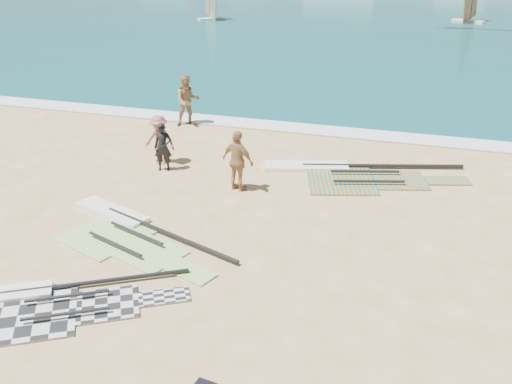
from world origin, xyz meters
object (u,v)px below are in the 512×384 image
(rig_orange, at_px, (348,173))
(person_wetsuit, at_px, (163,147))
(rig_green, at_px, (127,230))
(beachgoer_back, at_px, (238,161))
(beachgoer_mid, at_px, (160,140))
(rig_grey, at_px, (47,301))
(beachgoer_left, at_px, (188,101))

(rig_orange, bearing_deg, person_wetsuit, 177.15)
(rig_green, relative_size, beachgoer_back, 2.93)
(person_wetsuit, xyz_separation_m, beachgoer_mid, (-0.36, 0.53, 0.04))
(rig_grey, bearing_deg, beachgoer_left, 68.78)
(beachgoer_back, bearing_deg, rig_green, 79.02)
(beachgoer_left, distance_m, beachgoer_back, 6.65)
(beachgoer_mid, bearing_deg, person_wetsuit, -52.44)
(rig_orange, distance_m, beachgoer_back, 3.76)
(beachgoer_left, bearing_deg, beachgoer_mid, -110.19)
(rig_grey, xyz_separation_m, beachgoer_mid, (-1.17, 7.93, 0.77))
(person_wetsuit, relative_size, beachgoer_mid, 0.95)
(rig_green, bearing_deg, beachgoer_back, 80.91)
(rig_grey, relative_size, beachgoer_mid, 3.04)
(person_wetsuit, bearing_deg, beachgoer_mid, 108.84)
(beachgoer_left, bearing_deg, beachgoer_back, -84.67)
(person_wetsuit, bearing_deg, beachgoer_back, -31.31)
(rig_green, xyz_separation_m, rig_orange, (4.89, 5.48, 0.00))
(rig_grey, height_order, beachgoer_mid, beachgoer_mid)
(rig_orange, bearing_deg, rig_green, -147.59)
(rig_green, height_order, person_wetsuit, person_wetsuit)
(rig_grey, height_order, person_wetsuit, person_wetsuit)
(rig_green, height_order, beachgoer_mid, beachgoer_mid)
(rig_grey, distance_m, beachgoer_left, 12.20)
(rig_grey, xyz_separation_m, rig_orange, (4.98, 8.73, 0.00))
(rig_grey, relative_size, beachgoer_back, 2.72)
(beachgoer_back, bearing_deg, person_wetsuit, 2.85)
(rig_orange, xyz_separation_m, beachgoer_left, (-6.88, 3.28, 0.96))
(person_wetsuit, xyz_separation_m, beachgoer_left, (-1.10, 4.61, 0.23))
(rig_grey, height_order, beachgoer_left, beachgoer_left)
(rig_green, xyz_separation_m, beachgoer_mid, (-1.25, 4.67, 0.77))
(rig_grey, height_order, rig_green, rig_green)
(rig_orange, xyz_separation_m, beachgoer_mid, (-6.14, -0.80, 0.77))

